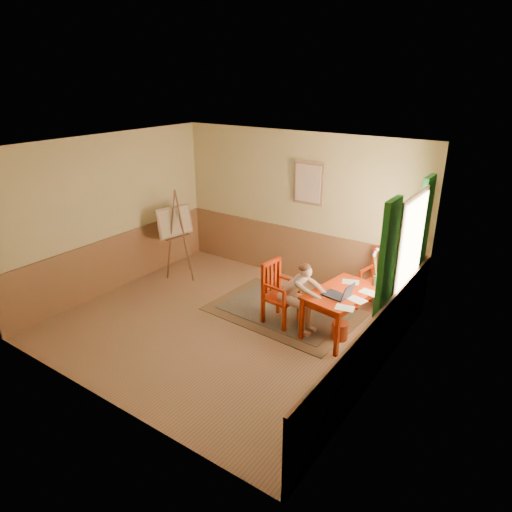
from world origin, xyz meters
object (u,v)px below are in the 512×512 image
Objects in this scene: table at (342,297)px; chair_left at (279,293)px; figure at (297,293)px; chair_back at (379,281)px; laptop at (339,294)px; easel at (176,225)px.

chair_left reaches higher than table.
table is 0.67m from figure.
chair_back is 2.30× the size of laptop.
table is 0.26m from laptop.
easel reaches higher than laptop.
chair_left reaches higher than laptop.
easel is (-2.62, 0.46, 0.51)m from chair_left.
chair_back is 1.33m from laptop.
table is 1.11m from chair_back.
figure is (0.34, -0.03, 0.11)m from chair_left.
chair_left is 2.71m from easel.
chair_back is 0.92× the size of figure.
chair_back is at bearing 59.30° from figure.
figure is at bearing -176.23° from laptop.
figure is at bearing -9.40° from easel.
table is 1.25× the size of chair_back.
chair_back reaches higher than laptop.
easel reaches higher than chair_back.
easel reaches higher than table.
laptop is (0.05, -0.21, 0.14)m from table.
figure is (-0.62, -0.25, -0.01)m from table.
chair_back is at bearing 49.33° from chair_left.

